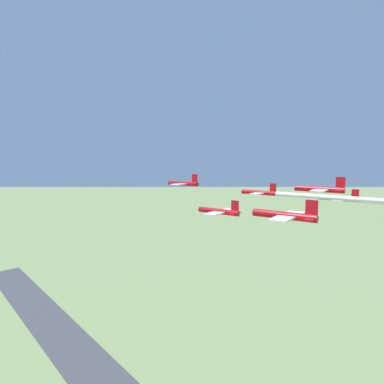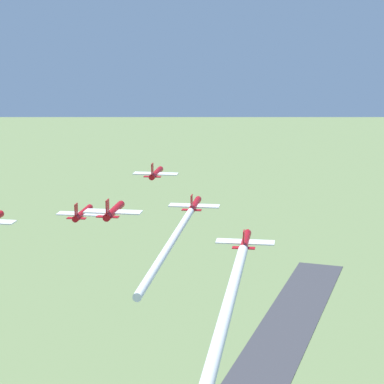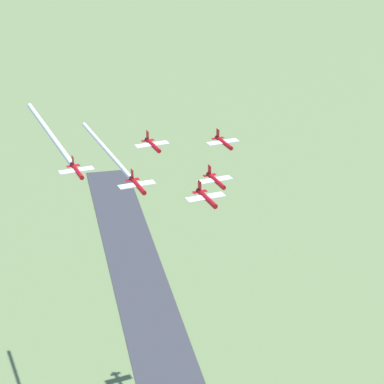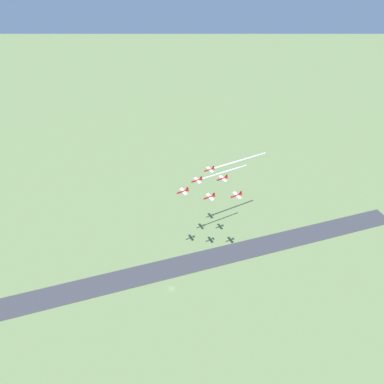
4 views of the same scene
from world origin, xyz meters
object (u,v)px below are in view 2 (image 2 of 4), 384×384
jet_2 (194,205)px  jet_4 (113,211)px  jet_5 (245,241)px  jet_1 (82,213)px  jet_0 (156,173)px

jet_2 → jet_4: 19.12m
jet_5 → jet_1: bearing=150.5°
jet_0 → jet_2: 19.07m
jet_2 → jet_4: size_ratio=1.00×
jet_0 → jet_4: (32.64, -1.51, 0.39)m
jet_5 → jet_2: bearing=120.5°
jet_1 → jet_4: jet_4 is taller
jet_0 → jet_5: size_ratio=1.00×
jet_4 → jet_0: bearing=90.0°
jet_4 → jet_5: (0.89, 19.20, -3.77)m
jet_0 → jet_2: size_ratio=1.00×
jet_5 → jet_0: bearing=120.5°
jet_2 → jet_1: bearing=-180.0°
jet_1 → jet_5: jet_5 is taller
jet_1 → jet_5: size_ratio=1.00×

